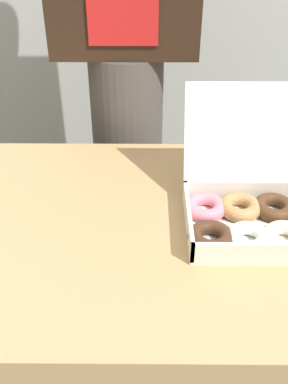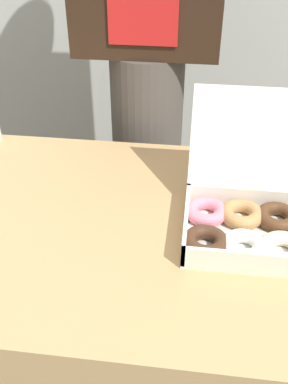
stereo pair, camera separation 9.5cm
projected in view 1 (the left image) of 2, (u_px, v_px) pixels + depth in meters
The scene contains 3 objects.
table at pixel (118, 327), 1.18m from camera, with size 1.09×0.70×0.71m.
donut_box at pixel (261, 210), 0.95m from camera, with size 0.35×0.32×0.25m.
person_customer at pixel (125, 33), 1.27m from camera, with size 0.41×0.23×1.73m.
Camera 1 is at (0.07, -0.77, 1.31)m, focal length 42.00 mm.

